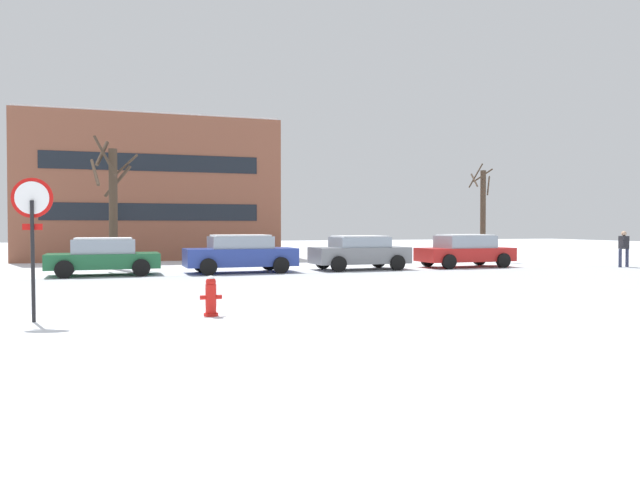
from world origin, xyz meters
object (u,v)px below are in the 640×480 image
parked_car_blue (240,253)px  fire_hydrant (211,296)px  parked_car_green (104,256)px  parked_car_gray (359,252)px  pedestrian_crossing (624,246)px  parked_car_red (465,251)px  stop_sign (32,221)px

parked_car_blue → fire_hydrant: bearing=-102.6°
parked_car_green → parked_car_gray: parked_car_gray is taller
fire_hydrant → pedestrian_crossing: bearing=25.2°
fire_hydrant → parked_car_red: 17.02m
parked_car_blue → stop_sign: bearing=-118.0°
parked_car_green → parked_car_blue: (5.10, -0.24, 0.05)m
stop_sign → parked_car_blue: stop_sign is taller
parked_car_green → parked_car_blue: 5.11m
parked_car_gray → parked_car_blue: bearing=-178.3°
parked_car_gray → parked_car_green: bearing=179.5°
parked_car_green → fire_hydrant: bearing=-77.0°
parked_car_green → parked_car_red: size_ratio=0.94×
stop_sign → pedestrian_crossing: stop_sign is taller
parked_car_blue → pedestrian_crossing: pedestrian_crossing is taller
parked_car_green → parked_car_gray: 10.20m
parked_car_blue → parked_car_gray: parked_car_blue is taller
pedestrian_crossing → parked_car_red: bearing=162.1°
parked_car_red → fire_hydrant: bearing=-138.2°
parked_car_red → pedestrian_crossing: bearing=-17.9°
stop_sign → pedestrian_crossing: (22.78, 8.97, -0.99)m
parked_car_blue → pedestrian_crossing: bearing=-6.6°
fire_hydrant → parked_car_green: (-2.61, 11.36, 0.31)m
fire_hydrant → parked_car_blue: 11.40m
parked_car_gray → pedestrian_crossing: bearing=-10.2°
fire_hydrant → parked_car_gray: size_ratio=0.20×
fire_hydrant → parked_car_blue: bearing=77.4°
stop_sign → parked_car_green: 11.27m
stop_sign → fire_hydrant: 3.66m
stop_sign → parked_car_blue: size_ratio=0.63×
parked_car_green → parked_car_blue: parked_car_blue is taller
parked_car_blue → parked_car_gray: (5.10, 0.16, -0.02)m
parked_car_green → stop_sign: bearing=-93.7°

